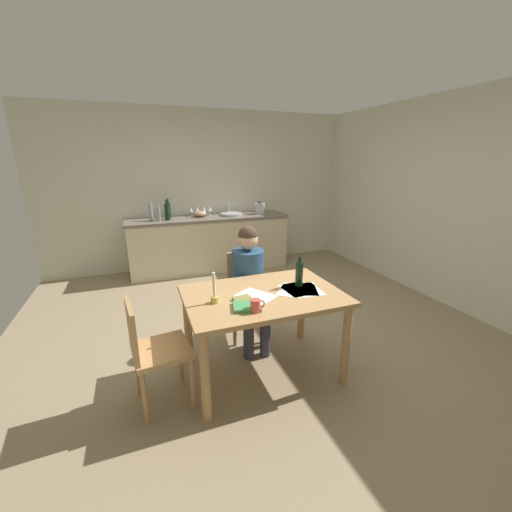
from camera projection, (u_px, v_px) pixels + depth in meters
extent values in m
cube|color=#937F60|center=(257.00, 333.00, 3.49)|extent=(5.20, 5.20, 0.04)
cube|color=beige|center=(203.00, 190.00, 5.43)|extent=(5.20, 0.12, 2.60)
cube|color=beige|center=(450.00, 202.00, 3.97)|extent=(0.12, 5.20, 2.60)
cube|color=beige|center=(210.00, 244.00, 5.36)|extent=(2.58, 0.60, 0.86)
cube|color=#72665B|center=(209.00, 218.00, 5.23)|extent=(2.62, 0.64, 0.04)
cube|color=tan|center=(263.00, 296.00, 2.62)|extent=(1.28, 0.87, 0.04)
cylinder|color=tan|center=(205.00, 378.00, 2.20)|extent=(0.07, 0.07, 0.71)
cylinder|color=tan|center=(346.00, 345.00, 2.59)|extent=(0.07, 0.07, 0.71)
cylinder|color=tan|center=(188.00, 327.00, 2.87)|extent=(0.07, 0.07, 0.71)
cylinder|color=tan|center=(302.00, 307.00, 3.26)|extent=(0.07, 0.07, 0.71)
cube|color=tan|center=(248.00, 295.00, 3.28)|extent=(0.45, 0.45, 0.04)
cube|color=tan|center=(244.00, 270.00, 3.39)|extent=(0.36, 0.07, 0.40)
cylinder|color=tan|center=(235.00, 325.00, 3.15)|extent=(0.04, 0.04, 0.46)
cylinder|color=tan|center=(268.00, 321.00, 3.23)|extent=(0.04, 0.04, 0.46)
cylinder|color=tan|center=(229.00, 310.00, 3.47)|extent=(0.04, 0.04, 0.46)
cylinder|color=tan|center=(259.00, 307.00, 3.54)|extent=(0.04, 0.04, 0.46)
cylinder|color=navy|center=(248.00, 274.00, 3.19)|extent=(0.36, 0.36, 0.50)
sphere|color=#D8AD8C|center=(248.00, 240.00, 3.08)|extent=(0.20, 0.20, 0.20)
sphere|color=#473323|center=(248.00, 236.00, 3.07)|extent=(0.19, 0.19, 0.19)
cylinder|color=#383847|center=(244.00, 306.00, 3.07)|extent=(0.18, 0.39, 0.13)
cylinder|color=#383847|center=(249.00, 336.00, 2.96)|extent=(0.10, 0.10, 0.45)
cylinder|color=#383847|center=(260.00, 304.00, 3.10)|extent=(0.18, 0.39, 0.13)
cylinder|color=#383847|center=(265.00, 334.00, 2.99)|extent=(0.10, 0.10, 0.45)
cube|color=tan|center=(162.00, 350.00, 2.35)|extent=(0.44, 0.44, 0.04)
cube|color=tan|center=(132.00, 331.00, 2.21)|extent=(0.07, 0.36, 0.40)
cylinder|color=tan|center=(192.00, 383.00, 2.35)|extent=(0.04, 0.04, 0.44)
cylinder|color=tan|center=(181.00, 358.00, 2.64)|extent=(0.04, 0.04, 0.44)
cylinder|color=tan|center=(145.00, 398.00, 2.20)|extent=(0.04, 0.04, 0.44)
cylinder|color=tan|center=(138.00, 370.00, 2.49)|extent=(0.04, 0.04, 0.44)
cylinder|color=#D84C3F|center=(255.00, 306.00, 2.29)|extent=(0.07, 0.07, 0.09)
torus|color=#D84C3F|center=(261.00, 304.00, 2.30)|extent=(0.06, 0.01, 0.06)
cylinder|color=gold|center=(215.00, 300.00, 2.44)|extent=(0.06, 0.06, 0.05)
cylinder|color=white|center=(214.00, 285.00, 2.40)|extent=(0.02, 0.02, 0.20)
cube|color=olive|center=(245.00, 301.00, 2.45)|extent=(0.16, 0.20, 0.02)
cube|color=#408F4F|center=(247.00, 306.00, 2.35)|extent=(0.23, 0.21, 0.03)
cube|color=white|center=(307.00, 290.00, 2.69)|extent=(0.23, 0.31, 0.00)
cube|color=white|center=(296.00, 289.00, 2.69)|extent=(0.23, 0.31, 0.00)
cube|color=white|center=(292.00, 290.00, 2.68)|extent=(0.35, 0.36, 0.00)
cube|color=white|center=(256.00, 296.00, 2.56)|extent=(0.34, 0.36, 0.00)
cube|color=white|center=(304.00, 289.00, 2.70)|extent=(0.30, 0.35, 0.00)
cylinder|color=black|center=(299.00, 274.00, 2.74)|extent=(0.07, 0.07, 0.22)
cylinder|color=black|center=(300.00, 259.00, 2.70)|extent=(0.03, 0.03, 0.05)
cylinder|color=#B2B7BC|center=(231.00, 214.00, 5.35)|extent=(0.36, 0.36, 0.04)
cylinder|color=silver|center=(229.00, 207.00, 5.46)|extent=(0.02, 0.02, 0.24)
cylinder|color=#8C999E|center=(151.00, 213.00, 4.86)|extent=(0.06, 0.06, 0.25)
cylinder|color=#8C999E|center=(150.00, 203.00, 4.82)|extent=(0.03, 0.03, 0.06)
cylinder|color=#8C999E|center=(159.00, 215.00, 4.85)|extent=(0.06, 0.06, 0.20)
cylinder|color=#8C999E|center=(158.00, 207.00, 4.81)|extent=(0.03, 0.03, 0.05)
cylinder|color=black|center=(167.00, 212.00, 4.90)|extent=(0.07, 0.07, 0.25)
cylinder|color=black|center=(166.00, 202.00, 4.86)|extent=(0.03, 0.03, 0.06)
cylinder|color=black|center=(168.00, 211.00, 5.04)|extent=(0.08, 0.08, 0.25)
cylinder|color=black|center=(168.00, 201.00, 5.00)|extent=(0.03, 0.03, 0.06)
ellipsoid|color=tan|center=(200.00, 214.00, 5.23)|extent=(0.21, 0.21, 0.10)
cylinder|color=#B7BABF|center=(260.00, 208.00, 5.50)|extent=(0.18, 0.18, 0.18)
cone|color=#262628|center=(260.00, 202.00, 5.47)|extent=(0.11, 0.11, 0.04)
cylinder|color=silver|center=(210.00, 215.00, 5.37)|extent=(0.06, 0.06, 0.00)
cylinder|color=silver|center=(210.00, 213.00, 5.36)|extent=(0.01, 0.01, 0.07)
cone|color=silver|center=(210.00, 208.00, 5.34)|extent=(0.07, 0.07, 0.08)
cylinder|color=silver|center=(204.00, 215.00, 5.34)|extent=(0.06, 0.06, 0.00)
cylinder|color=silver|center=(204.00, 213.00, 5.33)|extent=(0.01, 0.01, 0.07)
cone|color=silver|center=(204.00, 209.00, 5.31)|extent=(0.07, 0.07, 0.08)
cylinder|color=silver|center=(197.00, 216.00, 5.30)|extent=(0.06, 0.06, 0.00)
cylinder|color=silver|center=(197.00, 214.00, 5.29)|extent=(0.01, 0.01, 0.07)
cone|color=silver|center=(197.00, 209.00, 5.27)|extent=(0.07, 0.07, 0.08)
cylinder|color=silver|center=(191.00, 216.00, 5.27)|extent=(0.06, 0.06, 0.00)
cylinder|color=silver|center=(191.00, 214.00, 5.26)|extent=(0.01, 0.01, 0.07)
cone|color=silver|center=(191.00, 209.00, 5.23)|extent=(0.07, 0.07, 0.08)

